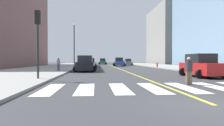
{
  "coord_description": "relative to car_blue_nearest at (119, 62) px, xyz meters",
  "views": [
    {
      "loc": [
        -3.97,
        -5.83,
        1.52
      ],
      "look_at": [
        -0.59,
        32.77,
        0.87
      ],
      "focal_mm": 29.86,
      "sensor_mm": 36.0,
      "label": 1
    }
  ],
  "objects": [
    {
      "name": "ground_plane",
      "position": [
        -1.63,
        -38.75,
        -0.98
      ],
      "size": [
        220.0,
        220.0,
        0.0
      ],
      "primitive_type": "plane",
      "color": "#333335"
    },
    {
      "name": "sidewalk_kerb_west",
      "position": [
        -13.83,
        -18.75,
        -0.9
      ],
      "size": [
        10.0,
        120.0,
        0.15
      ],
      "primitive_type": "cube",
      "color": "gray",
      "rests_on": "ground"
    },
    {
      "name": "car_gray_third",
      "position": [
        3.42,
        7.07,
        -0.12
      ],
      "size": [
        2.7,
        4.21,
        1.84
      ],
      "rotation": [
        0.0,
        0.0,
        3.1
      ],
      "color": "slate",
      "rests_on": "ground"
    },
    {
      "name": "parking_garage_concrete",
      "position": [
        27.1,
        29.31,
        10.32
      ],
      "size": [
        18.0,
        24.0,
        22.59
      ],
      "primitive_type": "cube",
      "color": "gray",
      "rests_on": "ground"
    },
    {
      "name": "car_green_fifth",
      "position": [
        -3.29,
        18.27,
        -0.03
      ],
      "size": [
        2.84,
        4.56,
        2.04
      ],
      "rotation": [
        0.0,
        0.0,
        0.0
      ],
      "color": "#236B42",
      "rests_on": "ground"
    },
    {
      "name": "car_silver_sixth",
      "position": [
        -6.74,
        -1.15,
        -0.07
      ],
      "size": [
        2.75,
        4.37,
        1.94
      ],
      "rotation": [
        0.0,
        0.0,
        0.02
      ],
      "color": "#B7B7BC",
      "rests_on": "ground"
    },
    {
      "name": "car_red_fourth",
      "position": [
        3.86,
        -28.7,
        -0.01
      ],
      "size": [
        2.93,
        4.65,
        2.07
      ],
      "rotation": [
        0.0,
        0.0,
        3.16
      ],
      "color": "red",
      "rests_on": "ground"
    },
    {
      "name": "sidewalk_kerb_east",
      "position": [
        10.57,
        -18.75,
        -0.9
      ],
      "size": [
        10.0,
        120.0,
        0.15
      ],
      "primitive_type": "cube",
      "color": "gray",
      "rests_on": "ground"
    },
    {
      "name": "car_black_second",
      "position": [
        -6.93,
        -20.34,
        -0.01
      ],
      "size": [
        2.93,
        4.67,
        2.07
      ],
      "rotation": [
        0.0,
        0.0,
        -0.01
      ],
      "color": "black",
      "rests_on": "ground"
    },
    {
      "name": "park_bench",
      "position": [
        7.08,
        -21.96,
        -0.29
      ],
      "size": [
        1.84,
        0.69,
        1.12
      ],
      "rotation": [
        0.0,
        0.0,
        1.5
      ],
      "color": "#47474C",
      "rests_on": "sidewalk_kerb_east"
    },
    {
      "name": "car_white_seventh",
      "position": [
        -6.56,
        -10.74,
        -0.2
      ],
      "size": [
        2.34,
        3.74,
        1.67
      ],
      "rotation": [
        0.0,
        0.0,
        0.01
      ],
      "color": "silver",
      "rests_on": "ground"
    },
    {
      "name": "lane_divider_paint",
      "position": [
        -1.63,
        1.25,
        -0.97
      ],
      "size": [
        0.16,
        80.0,
        0.01
      ],
      "primitive_type": "cube",
      "color": "yellow",
      "rests_on": "ground"
    },
    {
      "name": "traffic_light_far_corner",
      "position": [
        -9.84,
        -30.44,
        2.67
      ],
      "size": [
        0.36,
        0.41,
        4.99
      ],
      "color": "black",
      "rests_on": "sidewalk_kerb_west"
    },
    {
      "name": "street_lamp",
      "position": [
        -9.71,
        -8.43,
        3.97
      ],
      "size": [
        0.44,
        0.44,
        8.24
      ],
      "color": "#38383D",
      "rests_on": "sidewalk_kerb_west"
    },
    {
      "name": "pedestrian_walking_west",
      "position": [
        -10.37,
        -20.25,
        0.06
      ],
      "size": [
        0.4,
        0.4,
        1.62
      ],
      "rotation": [
        0.0,
        0.0,
        0.65
      ],
      "color": "slate",
      "rests_on": "sidewalk_kerb_west"
    },
    {
      "name": "crosswalk_paint",
      "position": [
        -1.63,
        -34.75,
        -0.97
      ],
      "size": [
        13.5,
        4.0,
        0.01
      ],
      "color": "silver",
      "rests_on": "ground"
    },
    {
      "name": "fire_hydrant",
      "position": [
        6.18,
        -9.73,
        -0.4
      ],
      "size": [
        0.26,
        0.26,
        0.89
      ],
      "color": "red",
      "rests_on": "sidewalk_kerb_east"
    },
    {
      "name": "car_blue_nearest",
      "position": [
        0.0,
        0.0,
        0.0
      ],
      "size": [
        3.03,
        4.75,
        2.09
      ],
      "rotation": [
        0.0,
        0.0,
        3.11
      ],
      "color": "#2D479E",
      "rests_on": "ground"
    },
    {
      "name": "pedestrian_crossing",
      "position": [
        0.09,
        -33.66,
        -0.04
      ],
      "size": [
        0.42,
        0.42,
        1.7
      ],
      "rotation": [
        0.0,
        0.0,
        3.01
      ],
      "color": "brown",
      "rests_on": "ground"
    }
  ]
}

